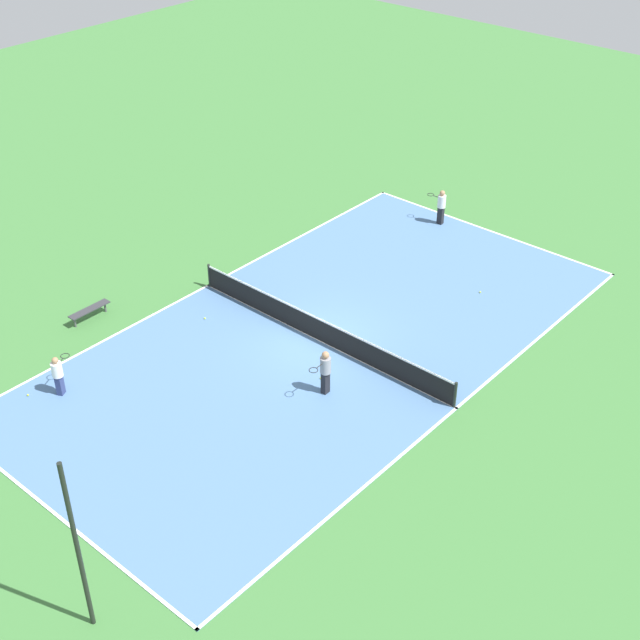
# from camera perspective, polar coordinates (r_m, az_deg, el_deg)

# --- Properties ---
(ground_plane) EXTENTS (80.00, 80.00, 0.00)m
(ground_plane) POSITION_cam_1_polar(r_m,az_deg,el_deg) (31.96, -0.00, -1.35)
(ground_plane) COLOR #3D7538
(court_surface) EXTENTS (11.79, 22.65, 0.02)m
(court_surface) POSITION_cam_1_polar(r_m,az_deg,el_deg) (31.95, -0.00, -1.33)
(court_surface) COLOR #4C729E
(court_surface) RESTS_ON ground_plane
(tennis_net) EXTENTS (11.59, 0.10, 0.98)m
(tennis_net) POSITION_cam_1_polar(r_m,az_deg,el_deg) (31.66, -0.00, -0.58)
(tennis_net) COLOR black
(tennis_net) RESTS_ON court_surface
(bench) EXTENTS (0.36, 1.67, 0.45)m
(bench) POSITION_cam_1_polar(r_m,az_deg,el_deg) (34.02, -14.54, 0.61)
(bench) COLOR #333338
(bench) RESTS_ON ground_plane
(player_baseline_gray) EXTENTS (0.37, 0.94, 1.63)m
(player_baseline_gray) POSITION_cam_1_polar(r_m,az_deg,el_deg) (28.95, 0.34, -3.19)
(player_baseline_gray) COLOR black
(player_baseline_gray) RESTS_ON court_surface
(player_far_white) EXTENTS (0.93, 0.36, 1.59)m
(player_far_white) POSITION_cam_1_polar(r_m,az_deg,el_deg) (39.78, 7.77, 7.32)
(player_far_white) COLOR black
(player_far_white) RESTS_ON court_surface
(player_near_white) EXTENTS (0.72, 0.98, 1.45)m
(player_near_white) POSITION_cam_1_polar(r_m,az_deg,el_deg) (30.21, -16.43, -3.29)
(player_near_white) COLOR navy
(player_near_white) RESTS_ON court_surface
(tennis_ball_left_sideline) EXTENTS (0.07, 0.07, 0.07)m
(tennis_ball_left_sideline) POSITION_cam_1_polar(r_m,az_deg,el_deg) (35.21, 10.22, 1.77)
(tennis_ball_left_sideline) COLOR #CCE033
(tennis_ball_left_sideline) RESTS_ON court_surface
(tennis_ball_midcourt) EXTENTS (0.07, 0.07, 0.07)m
(tennis_ball_midcourt) POSITION_cam_1_polar(r_m,az_deg,el_deg) (33.36, -7.38, 0.11)
(tennis_ball_midcourt) COLOR #CCE033
(tennis_ball_midcourt) RESTS_ON court_surface
(tennis_ball_right_alley) EXTENTS (0.07, 0.07, 0.07)m
(tennis_ball_right_alley) POSITION_cam_1_polar(r_m,az_deg,el_deg) (30.08, 0.05, -3.73)
(tennis_ball_right_alley) COLOR #CCE033
(tennis_ball_right_alley) RESTS_ON court_surface
(tennis_ball_near_net) EXTENTS (0.07, 0.07, 0.07)m
(tennis_ball_near_net) POSITION_cam_1_polar(r_m,az_deg,el_deg) (30.88, -18.19, -4.58)
(tennis_ball_near_net) COLOR #CCE033
(tennis_ball_near_net) RESTS_ON court_surface
(fence_post_back_left) EXTENTS (0.12, 0.12, 5.24)m
(fence_post_back_left) POSITION_cam_1_polar(r_m,az_deg,el_deg) (21.76, -15.26, -13.92)
(fence_post_back_left) COLOR black
(fence_post_back_left) RESTS_ON ground_plane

